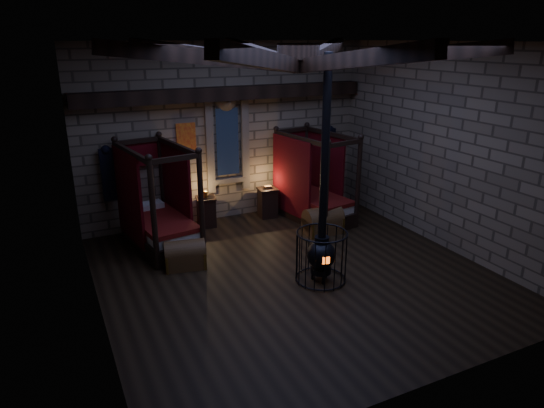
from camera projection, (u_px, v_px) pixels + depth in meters
name	position (u px, v px, depth m)	size (l,w,h in m)	color
room	(295.00, 70.00, 8.09)	(7.02, 7.02, 4.29)	black
bed_left	(159.00, 222.00, 10.34)	(1.40, 2.23, 2.18)	black
bed_right	(313.00, 198.00, 11.89)	(1.37, 2.17, 2.12)	black
trunk_left	(185.00, 255.00, 9.42)	(0.85, 0.63, 0.57)	brown
trunk_right	(323.00, 221.00, 11.08)	(0.86, 0.56, 0.62)	brown
nightstand_left	(206.00, 212.00, 11.44)	(0.51, 0.49, 0.87)	black
nightstand_right	(268.00, 202.00, 12.05)	(0.50, 0.48, 0.80)	black
stove	(321.00, 251.00, 8.79)	(0.94, 0.94, 4.05)	black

